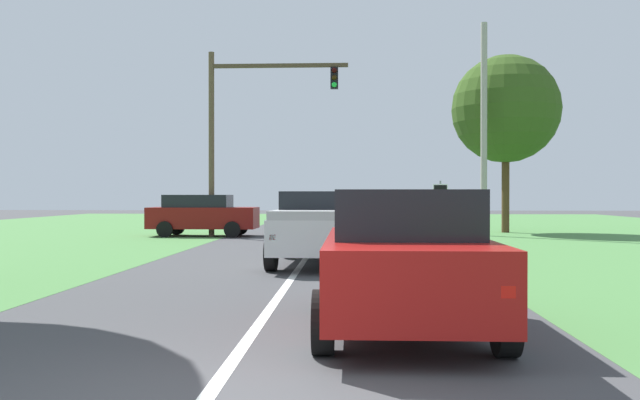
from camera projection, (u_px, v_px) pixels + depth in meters
ground_plane at (303, 263)px, 17.11m from camera, size 120.00×120.00×0.00m
lane_centre_stripe at (216, 384)px, 6.12m from camera, size 0.16×41.61×0.01m
red_suv_near at (403, 255)px, 8.71m from camera, size 2.23×4.69×1.83m
pickup_truck_lead at (320, 227)px, 16.61m from camera, size 2.45×5.20×1.86m
traffic_light at (245, 118)px, 27.88m from camera, size 5.95×0.40×7.87m
keep_moving_sign at (440, 202)px, 26.34m from camera, size 0.60×0.09×2.35m
oak_tree_right at (506, 109)px, 31.05m from camera, size 5.09×5.09×8.40m
crossing_suv_far at (202, 214)px, 28.35m from camera, size 4.63×2.10×1.79m
utility_pole_right at (484, 129)px, 28.54m from camera, size 0.28×0.28×9.29m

